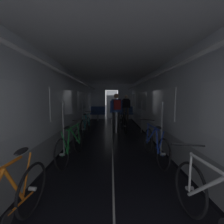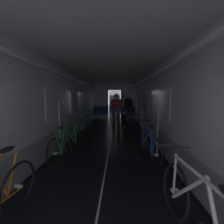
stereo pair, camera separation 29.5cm
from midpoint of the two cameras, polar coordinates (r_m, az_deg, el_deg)
The scene contains 12 objects.
ground_plane at distance 2.32m, azimuth -3.71°, elevation -35.28°, with size 60.00×60.00×0.00m, color black.
train_car_shell at distance 5.36m, azimuth -1.53°, elevation 7.39°, with size 3.14×12.34×2.57m.
bench_seat_far_left at distance 9.93m, azimuth -6.18°, elevation -0.10°, with size 0.98×0.51×0.95m.
bench_seat_far_right at distance 9.90m, azimuth 4.24°, elevation -0.10°, with size 0.98×0.51×0.95m.
bicycle_green at distance 3.90m, azimuth -17.27°, elevation -11.68°, with size 0.50×1.69×0.95m.
bicycle_teal at distance 6.35m, azimuth -10.98°, elevation -4.93°, with size 0.44×1.69×0.95m.
bicycle_orange at distance 2.13m, azimuth -39.70°, elevation -27.74°, with size 0.44×1.69×0.95m.
bicycle_blue at distance 3.85m, azimuth 13.53°, elevation -11.81°, with size 0.44×1.69×0.95m.
bicycle_white at distance 1.98m, azimuth 31.93°, elevation -30.21°, with size 0.44×1.69×0.95m.
person_cyclist_aisle at distance 6.45m, azimuth 0.36°, elevation 0.98°, with size 0.56×0.43×1.69m.
bicycle_black_in_aisle at distance 6.80m, azimuth 3.10°, elevation -4.15°, with size 0.44×1.69×0.94m.
person_standing_near_bench at distance 9.50m, azimuth 4.45°, elevation 2.14°, with size 0.53×0.23×1.69m.
Camera 1 is at (-0.03, -1.76, 1.51)m, focal length 24.30 mm.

